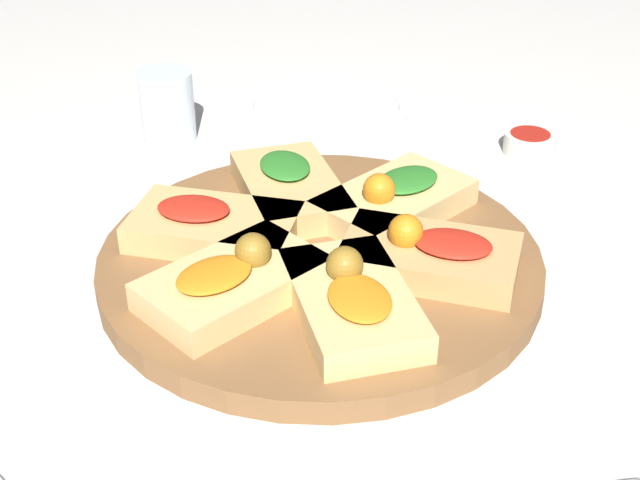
# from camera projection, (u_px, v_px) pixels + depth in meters

# --- Properties ---
(ground_plane) EXTENTS (3.00, 3.00, 0.00)m
(ground_plane) POSITION_uv_depth(u_px,v_px,m) (320.00, 273.00, 0.85)
(ground_plane) COLOR silver
(serving_board) EXTENTS (0.42, 0.42, 0.02)m
(serving_board) POSITION_uv_depth(u_px,v_px,m) (320.00, 262.00, 0.85)
(serving_board) COLOR brown
(serving_board) RESTS_ON ground_plane
(focaccia_slice_0) EXTENTS (0.18, 0.14, 0.04)m
(focaccia_slice_0) POSITION_uv_depth(u_px,v_px,m) (290.00, 188.00, 0.92)
(focaccia_slice_0) COLOR tan
(focaccia_slice_0) RESTS_ON serving_board
(focaccia_slice_1) EXTENTS (0.18, 0.17, 0.04)m
(focaccia_slice_1) POSITION_uv_depth(u_px,v_px,m) (213.00, 226.00, 0.85)
(focaccia_slice_1) COLOR tan
(focaccia_slice_1) RESTS_ON serving_board
(focaccia_slice_2) EXTENTS (0.11, 0.17, 0.05)m
(focaccia_slice_2) POSITION_uv_depth(u_px,v_px,m) (233.00, 280.00, 0.77)
(focaccia_slice_2) COLOR #DBB775
(focaccia_slice_2) RESTS_ON serving_board
(focaccia_slice_3) EXTENTS (0.18, 0.14, 0.05)m
(focaccia_slice_3) POSITION_uv_depth(u_px,v_px,m) (352.00, 300.00, 0.74)
(focaccia_slice_3) COLOR #DBB775
(focaccia_slice_3) RESTS_ON serving_board
(focaccia_slice_4) EXTENTS (0.18, 0.17, 0.05)m
(focaccia_slice_4) POSITION_uv_depth(u_px,v_px,m) (430.00, 254.00, 0.80)
(focaccia_slice_4) COLOR tan
(focaccia_slice_4) RESTS_ON serving_board
(focaccia_slice_5) EXTENTS (0.11, 0.17, 0.05)m
(focaccia_slice_5) POSITION_uv_depth(u_px,v_px,m) (394.00, 200.00, 0.89)
(focaccia_slice_5) COLOR #DBB775
(focaccia_slice_5) RESTS_ON serving_board
(plate_left) EXTENTS (0.22, 0.22, 0.02)m
(plate_left) POSITION_uv_depth(u_px,v_px,m) (326.00, 108.00, 1.17)
(plate_left) COLOR white
(plate_left) RESTS_ON ground_plane
(water_glass) EXTENTS (0.07, 0.07, 0.09)m
(water_glass) POSITION_uv_depth(u_px,v_px,m) (167.00, 106.00, 1.09)
(water_glass) COLOR silver
(water_glass) RESTS_ON ground_plane
(dipping_bowl) EXTENTS (0.06, 0.06, 0.02)m
(dipping_bowl) POSITION_uv_depth(u_px,v_px,m) (529.00, 142.00, 1.07)
(dipping_bowl) COLOR silver
(dipping_bowl) RESTS_ON ground_plane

